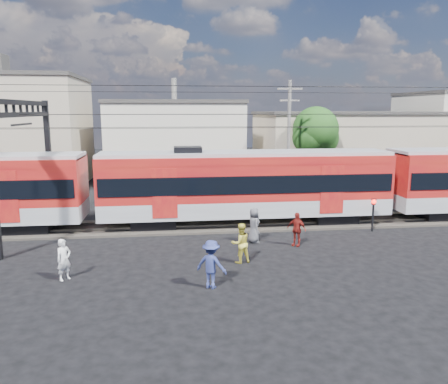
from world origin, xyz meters
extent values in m
plane|color=black|center=(0.00, 0.00, 0.00)|extent=(120.00, 120.00, 0.00)
cube|color=#2D2823|center=(0.00, 8.00, 0.06)|extent=(70.00, 3.40, 0.12)
cube|color=#59544C|center=(0.00, 7.25, 0.18)|extent=(70.00, 0.12, 0.12)
cube|color=#59544C|center=(0.00, 8.75, 0.18)|extent=(70.00, 0.12, 0.12)
cube|color=black|center=(-10.00, 8.00, 0.35)|extent=(2.40, 2.20, 0.70)
cube|color=black|center=(-3.44, 8.00, 0.35)|extent=(2.40, 2.20, 0.70)
cube|color=black|center=(6.80, 8.00, 0.35)|extent=(2.40, 2.20, 0.70)
cube|color=#929499|center=(1.68, 8.00, 1.15)|extent=(16.00, 3.00, 0.90)
cube|color=maroon|center=(1.68, 8.00, 2.80)|extent=(16.00, 3.00, 2.40)
cube|color=black|center=(1.68, 8.00, 2.55)|extent=(15.68, 3.08, 0.95)
cube|color=#929499|center=(1.68, 8.00, 4.05)|extent=(16.00, 2.60, 0.25)
cube|color=black|center=(13.36, 8.00, 0.35)|extent=(2.40, 2.20, 0.70)
cube|color=black|center=(-10.00, 12.50, 3.50)|extent=(0.30, 0.30, 7.00)
cube|color=black|center=(-10.00, 8.00, 6.80)|extent=(0.25, 9.30, 0.25)
cube|color=black|center=(-10.00, 8.00, 6.20)|extent=(0.25, 9.30, 0.25)
cylinder|color=black|center=(0.00, 7.30, 5.50)|extent=(70.00, 0.03, 0.03)
cylinder|color=black|center=(0.00, 8.70, 5.50)|extent=(70.00, 0.03, 0.03)
cylinder|color=black|center=(0.00, 7.30, 6.20)|extent=(70.00, 0.03, 0.03)
cylinder|color=black|center=(0.00, 8.70, 6.20)|extent=(70.00, 0.03, 0.03)
cylinder|color=black|center=(0.00, 4.50, 7.50)|extent=(70.00, 0.03, 0.03)
cylinder|color=black|center=(0.00, 11.50, 7.50)|extent=(70.00, 0.03, 0.03)
cube|color=tan|center=(-17.00, 24.00, 4.50)|extent=(14.00, 10.00, 9.00)
cube|color=beige|center=(-2.00, 27.00, 3.50)|extent=(12.00, 12.00, 7.00)
cube|color=#3F3D3A|center=(-2.00, 27.00, 7.15)|extent=(12.24, 12.24, 0.30)
cube|color=tan|center=(14.00, 24.00, 3.00)|extent=(16.00, 10.00, 6.00)
cube|color=#3F3D3A|center=(14.00, 24.00, 6.15)|extent=(16.32, 10.20, 0.30)
cylinder|color=slate|center=(6.00, 15.00, 4.25)|extent=(0.24, 0.24, 8.50)
cube|color=slate|center=(6.00, 15.00, 7.90)|extent=(1.80, 0.12, 0.12)
cube|color=slate|center=(6.00, 15.00, 7.10)|extent=(1.40, 0.12, 0.12)
cylinder|color=#382619|center=(9.00, 18.00, 1.96)|extent=(0.36, 0.36, 3.92)
sphere|color=#204A15|center=(9.00, 18.00, 4.90)|extent=(3.64, 3.64, 3.64)
sphere|color=#204A15|center=(9.60, 18.30, 4.20)|extent=(2.80, 2.80, 2.80)
imported|color=white|center=(-6.59, 0.78, 0.81)|extent=(0.69, 0.69, 1.62)
imported|color=#D8CB43|center=(0.43, 1.86, 0.86)|extent=(0.98, 0.86, 1.73)
imported|color=navy|center=(-1.06, -0.67, 0.90)|extent=(1.34, 1.15, 1.80)
imported|color=maroon|center=(3.46, 3.87, 0.82)|extent=(0.99, 0.92, 1.64)
imported|color=#4D4D52|center=(1.54, 4.66, 0.87)|extent=(0.69, 0.93, 1.73)
cylinder|color=black|center=(8.24, 5.85, 0.84)|extent=(0.11, 0.11, 1.68)
sphere|color=#FF140C|center=(8.24, 5.85, 1.63)|extent=(0.26, 0.26, 0.26)
cube|color=black|center=(8.24, 5.85, 1.63)|extent=(0.23, 0.06, 0.33)
camera|label=1|loc=(-2.42, -15.74, 6.42)|focal=35.00mm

